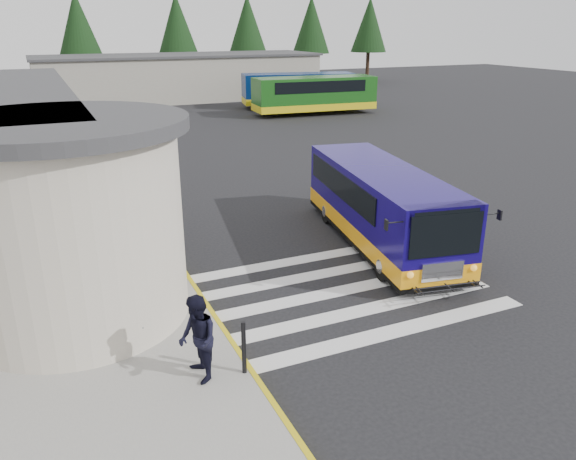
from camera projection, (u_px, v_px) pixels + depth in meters
name	position (u px, v px, depth m)	size (l,w,h in m)	color
ground	(340.00, 277.00, 16.19)	(140.00, 140.00, 0.00)	black
curb_strip	(168.00, 249.00, 18.01)	(0.12, 34.00, 0.16)	gold
crosswalk	(338.00, 291.00, 15.31)	(8.00, 5.35, 0.01)	silver
depot_building	(180.00, 77.00, 53.70)	(26.40, 8.40, 4.20)	gray
tree_line	(161.00, 25.00, 59.04)	(58.40, 4.40, 10.00)	black
transit_bus	(381.00, 209.00, 18.29)	(4.19, 9.20, 2.52)	#13085D
pedestrian_a	(132.00, 312.00, 12.12)	(0.63, 0.42, 1.74)	black
pedestrian_b	(198.00, 339.00, 11.00)	(0.88, 0.69, 1.82)	black
bollard	(244.00, 347.00, 11.31)	(0.10, 0.10, 1.17)	black
far_bus_a	(298.00, 88.00, 48.78)	(9.98, 4.64, 2.48)	#061D4F
far_bus_b	(315.00, 93.00, 44.89)	(10.00, 3.48, 2.54)	#154B14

